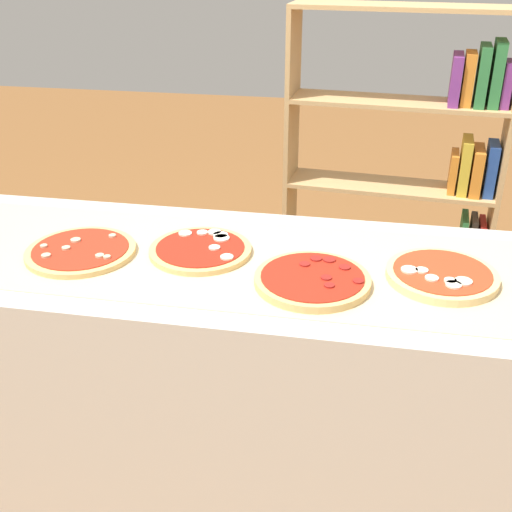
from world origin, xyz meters
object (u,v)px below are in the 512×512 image
at_px(pizza_mushroom_0, 81,251).
at_px(pizza_mozzarella_1, 201,249).
at_px(pizza_mozzarella_3, 442,275).
at_px(pizza_pepperoni_2, 313,280).
at_px(bookshelf, 419,188).

distance_m(pizza_mushroom_0, pizza_mozzarella_1, 0.34).
bearing_deg(pizza_mozzarella_3, pizza_mushroom_0, -178.27).
distance_m(pizza_mozzarella_1, pizza_pepperoni_2, 0.36).
relative_size(pizza_mushroom_0, pizza_pepperoni_2, 1.02).
distance_m(pizza_mushroom_0, pizza_pepperoni_2, 0.67).
bearing_deg(pizza_mushroom_0, bookshelf, 49.53).
distance_m(pizza_mozzarella_1, bookshelf, 1.33).
xyz_separation_m(pizza_pepperoni_2, pizza_mozzarella_3, (0.33, 0.09, 0.00)).
height_order(pizza_pepperoni_2, bookshelf, bookshelf).
xyz_separation_m(pizza_mushroom_0, pizza_pepperoni_2, (0.67, -0.05, 0.00)).
bearing_deg(bookshelf, pizza_mozzarella_3, -90.59).
height_order(pizza_mushroom_0, pizza_mozzarella_1, same).
bearing_deg(pizza_mozzarella_1, pizza_mushroom_0, -168.21).
xyz_separation_m(pizza_mushroom_0, bookshelf, (1.02, 1.19, -0.19)).
xyz_separation_m(pizza_mozzarella_3, bookshelf, (0.01, 1.16, -0.19)).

